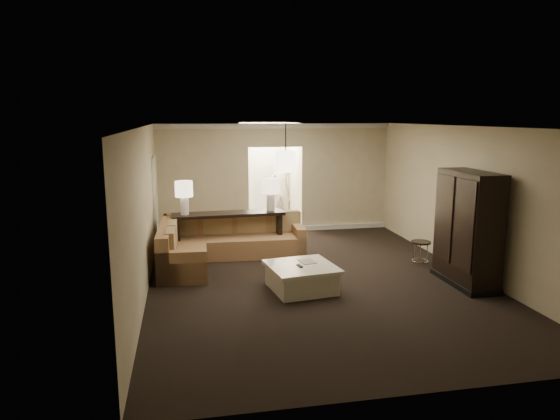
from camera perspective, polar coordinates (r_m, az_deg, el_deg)
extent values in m
plane|color=black|center=(9.38, 3.95, -7.88)|extent=(8.00, 8.00, 0.00)
cube|color=#BDAC8F|center=(12.90, -0.51, 3.65)|extent=(6.00, 0.04, 2.80)
cube|color=#BDAC8F|center=(5.37, 15.15, -6.84)|extent=(6.00, 0.04, 2.80)
cube|color=#BDAC8F|center=(8.76, -15.26, -0.10)|extent=(0.04, 8.00, 2.80)
cube|color=#BDAC8F|center=(10.22, 20.55, 1.10)|extent=(0.04, 8.00, 2.80)
cube|color=silver|center=(8.90, 4.18, 9.48)|extent=(6.00, 8.00, 0.02)
cube|color=silver|center=(12.75, -0.48, 9.56)|extent=(6.00, 0.10, 0.12)
cube|color=silver|center=(13.08, -0.46, -2.21)|extent=(6.00, 0.10, 0.12)
cube|color=silver|center=(11.57, -14.03, 0.76)|extent=(0.05, 0.90, 2.10)
cube|color=beige|center=(14.10, -1.24, -1.51)|extent=(1.40, 2.00, 0.01)
cube|color=beige|center=(13.78, -4.14, 4.07)|extent=(0.04, 2.00, 2.80)
cube|color=beige|center=(14.01, 1.57, 4.21)|extent=(0.04, 2.00, 2.80)
cube|color=beige|center=(14.86, -1.91, 4.58)|extent=(1.40, 0.04, 2.80)
cube|color=silver|center=(14.87, -1.88, 3.22)|extent=(0.90, 0.05, 2.10)
cube|color=brown|center=(10.87, -5.24, -4.13)|extent=(3.04, 1.01, 0.42)
cube|color=brown|center=(9.75, -11.01, -6.04)|extent=(0.95, 1.43, 0.42)
cube|color=brown|center=(11.09, -5.39, -1.49)|extent=(3.02, 0.34, 0.46)
cube|color=brown|center=(10.14, -12.88, -2.88)|extent=(0.32, 2.41, 0.46)
cube|color=brown|center=(11.02, 2.07, -3.35)|extent=(0.23, 0.91, 0.62)
cube|color=brown|center=(9.14, -11.16, -6.51)|extent=(0.91, 0.23, 0.62)
cube|color=#9F7955|center=(11.02, -11.11, -1.61)|extent=(0.63, 0.18, 0.46)
cube|color=#9F7955|center=(11.02, -7.20, -1.50)|extent=(0.63, 0.18, 0.46)
cube|color=#9F7955|center=(11.06, -3.30, -1.38)|extent=(0.63, 0.18, 0.46)
cube|color=#9F7955|center=(11.16, 0.55, -1.26)|extent=(0.63, 0.18, 0.46)
cube|color=#9F7955|center=(10.22, -12.17, -2.62)|extent=(0.18, 0.61, 0.46)
cube|color=#9F7955|center=(9.54, -12.40, -3.58)|extent=(0.18, 0.61, 0.46)
cube|color=white|center=(8.76, 2.47, -7.93)|extent=(1.13, 1.13, 0.38)
cube|color=white|center=(8.69, 2.48, -6.54)|extent=(1.26, 1.26, 0.07)
cube|color=black|center=(8.60, 2.27, -6.40)|extent=(0.08, 0.18, 0.02)
cube|color=beige|center=(8.88, 3.09, -5.89)|extent=(0.29, 0.37, 0.01)
cube|color=black|center=(10.83, -5.90, -0.46)|extent=(2.44, 0.69, 0.07)
cube|color=black|center=(10.83, -11.60, -3.12)|extent=(0.12, 0.50, 0.88)
cube|color=black|center=(11.14, -0.26, -2.51)|extent=(0.12, 0.50, 0.88)
cube|color=black|center=(11.01, -5.82, -4.38)|extent=(2.33, 0.63, 0.04)
cube|color=black|center=(9.45, 20.70, -2.00)|extent=(0.56, 1.36, 2.04)
cube|color=black|center=(8.98, 20.30, -1.65)|extent=(0.03, 0.60, 1.56)
cube|color=black|center=(9.56, 18.21, -0.81)|extent=(0.03, 0.60, 1.56)
cube|color=black|center=(9.69, 20.32, -7.62)|extent=(0.60, 1.42, 0.10)
cylinder|color=black|center=(10.48, 15.82, -3.56)|extent=(0.39, 0.39, 0.04)
torus|color=silver|center=(10.58, 15.71, -5.59)|extent=(0.33, 0.33, 0.02)
cylinder|color=silver|center=(10.61, 16.49, -4.78)|extent=(0.02, 0.02, 0.47)
cylinder|color=silver|center=(10.62, 15.06, -4.68)|extent=(0.02, 0.02, 0.47)
cylinder|color=silver|center=(10.40, 15.70, -5.05)|extent=(0.02, 0.02, 0.47)
cylinder|color=white|center=(10.70, -10.86, 0.49)|extent=(0.18, 0.18, 0.38)
cylinder|color=#FFE6BF|center=(10.64, -10.93, 2.38)|extent=(0.37, 0.37, 0.33)
cylinder|color=white|center=(10.96, -1.10, 0.93)|extent=(0.18, 0.18, 0.38)
cylinder|color=#FFE6BF|center=(10.91, -1.10, 2.77)|extent=(0.37, 0.37, 0.33)
cylinder|color=black|center=(11.53, 0.65, 8.30)|extent=(0.02, 0.02, 0.60)
cube|color=beige|center=(11.57, 0.65, 5.57)|extent=(0.38, 0.38, 0.48)
imported|color=beige|center=(14.60, 0.10, 2.75)|extent=(0.81, 0.67, 1.93)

